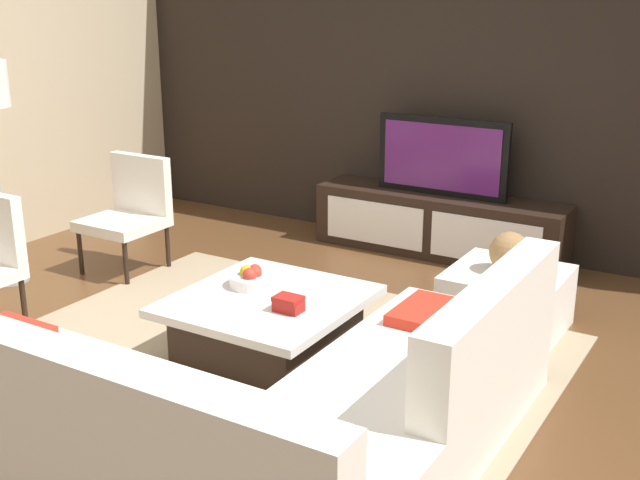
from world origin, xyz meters
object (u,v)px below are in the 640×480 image
ottoman (506,301)px  decorative_ball (510,252)px  fruit_bowl (252,278)px  accent_chair_far (131,207)px  media_console (439,225)px  book_stack (288,304)px  coffee_table (268,325)px  television (442,157)px  sectional_couch (255,414)px

ottoman → decorative_ball: (0.00, 0.00, 0.33)m
fruit_bowl → accent_chair_far: size_ratio=0.32×
media_console → book_stack: media_console is taller
fruit_bowl → decorative_ball: bearing=38.4°
coffee_table → fruit_bowl: fruit_bowl is taller
fruit_bowl → television: bearing=82.7°
ottoman → accent_chair_far: accent_chair_far is taller
ottoman → accent_chair_far: (-2.88, -0.33, 0.29)m
sectional_couch → ottoman: bearing=77.6°
decorative_ball → television: bearing=128.9°
accent_chair_far → book_stack: size_ratio=5.46×
television → sectional_couch: (0.52, -3.29, -0.53)m
fruit_bowl → book_stack: 0.46m
coffee_table → accent_chair_far: accent_chair_far is taller
television → ottoman: television is taller
ottoman → fruit_bowl: size_ratio=2.50×
coffee_table → fruit_bowl: bearing=151.5°
media_console → accent_chair_far: bearing=-141.2°
television → decorative_ball: size_ratio=4.28×
book_stack → ottoman: bearing=55.0°
television → book_stack: size_ratio=6.84×
accent_chair_far → decorative_ball: bearing=-3.2°
media_console → fruit_bowl: bearing=-97.3°
television → ottoman: 1.66m
ottoman → television: bearing=128.9°
book_stack → media_console: bearing=92.9°
sectional_couch → media_console: bearing=98.9°
decorative_ball → book_stack: size_ratio=1.60×
fruit_bowl → sectional_couch: bearing=-53.8°
sectional_couch → accent_chair_far: bearing=144.1°
television → sectional_couch: size_ratio=0.45×
sectional_couch → decorative_ball: (0.46, 2.08, 0.25)m
accent_chair_far → decorative_ball: size_ratio=3.42×
media_console → coffee_table: media_console is taller
television → coffee_table: (-0.10, -2.30, -0.61)m
television → book_stack: bearing=-87.1°
coffee_table → accent_chair_far: 1.98m
coffee_table → decorative_ball: decorative_ball is taller
sectional_couch → television: bearing=98.9°
coffee_table → ottoman: bearing=45.5°
media_console → decorative_ball: decorative_ball is taller
television → fruit_bowl: television is taller
accent_chair_far → decorative_ball: accent_chair_far is taller
accent_chair_far → book_stack: bearing=-33.3°
decorative_ball → book_stack: decorative_ball is taller
television → fruit_bowl: size_ratio=3.90×
media_console → accent_chair_far: size_ratio=2.37×
accent_chair_far → media_console: bearing=29.1°
media_console → fruit_bowl: size_ratio=7.36×
fruit_bowl → media_console: bearing=82.7°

